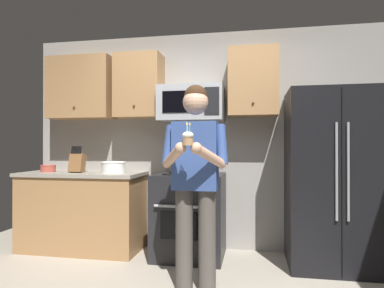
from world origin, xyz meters
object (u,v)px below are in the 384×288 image
at_px(refrigerator, 333,178).
at_px(cupcake, 188,138).
at_px(person, 195,174).
at_px(bowl_large_white, 113,167).
at_px(knife_block, 77,163).
at_px(oven_range, 190,215).
at_px(bowl_small_colored, 48,168).
at_px(microwave, 191,104).

bearing_deg(refrigerator, cupcake, -138.80).
relative_size(person, cupcake, 10.13).
relative_size(refrigerator, bowl_large_white, 6.40).
relative_size(bowl_large_white, cupcake, 1.62).
xyz_separation_m(refrigerator, knife_block, (-2.85, 0.01, 0.14)).
xyz_separation_m(oven_range, bowl_small_colored, (-1.73, -0.02, 0.50)).
bearing_deg(bowl_large_white, microwave, 8.36).
bearing_deg(microwave, cupcake, -80.64).
xyz_separation_m(bowl_large_white, person, (1.11, -0.83, 0.01)).
bearing_deg(bowl_large_white, knife_block, -177.82).
bearing_deg(microwave, refrigerator, -6.03).
height_order(microwave, cupcake, microwave).
distance_m(refrigerator, knife_block, 2.85).
bearing_deg(person, cupcake, -90.00).
bearing_deg(oven_range, cupcake, -79.70).
relative_size(refrigerator, cupcake, 10.35).
xyz_separation_m(refrigerator, person, (-1.29, -0.80, 0.10)).
xyz_separation_m(microwave, cupcake, (0.21, -1.29, -0.43)).
bearing_deg(microwave, bowl_small_colored, -175.44).
height_order(oven_range, knife_block, knife_block).
height_order(oven_range, microwave, microwave).
bearing_deg(bowl_small_colored, refrigerator, -0.36).
bearing_deg(oven_range, knife_block, -178.73).
bearing_deg(cupcake, person, 90.00).
bearing_deg(knife_block, bowl_small_colored, 178.40).
xyz_separation_m(oven_range, person, (0.21, -0.84, 0.53)).
xyz_separation_m(bowl_small_colored, person, (1.94, -0.82, 0.03)).
bearing_deg(bowl_large_white, person, -36.62).
bearing_deg(refrigerator, microwave, 173.97).
relative_size(knife_block, cupcake, 1.84).
bearing_deg(person, knife_block, 152.58).
relative_size(bowl_small_colored, person, 0.10).
height_order(oven_range, bowl_large_white, bowl_large_white).
relative_size(knife_block, bowl_small_colored, 1.77).
relative_size(oven_range, microwave, 1.26).
bearing_deg(bowl_small_colored, microwave, 4.56).
relative_size(microwave, person, 0.42).
relative_size(microwave, bowl_large_white, 2.63).
height_order(person, cupcake, person).
relative_size(bowl_small_colored, cupcake, 1.04).
distance_m(knife_block, bowl_small_colored, 0.39).
relative_size(refrigerator, person, 1.02).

